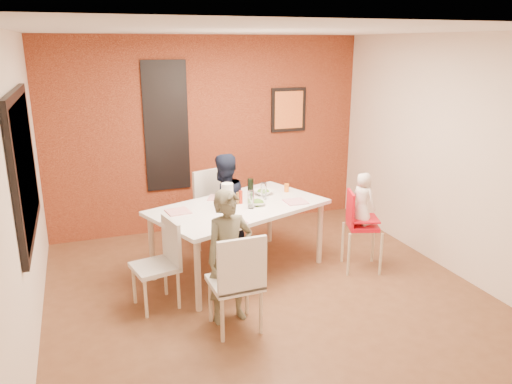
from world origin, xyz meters
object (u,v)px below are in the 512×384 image
object	(u,v)px
dining_table	(239,211)
wine_bottle	(251,190)
chair_near	(238,279)
high_chair	(359,223)
chair_far	(216,207)
child_near	(229,257)
chair_left	(162,258)
toddler	(363,199)
child_far	(224,207)
paper_towel_roll	(227,196)

from	to	relation	value
dining_table	wine_bottle	bearing A→B (deg)	34.30
chair_near	high_chair	world-z (taller)	chair_near
chair_far	child_near	world-z (taller)	child_near
chair_far	chair_left	size ratio (longest dim) A/B	1.16
toddler	chair_near	bearing A→B (deg)	95.34
chair_near	wine_bottle	distance (m)	1.55
dining_table	chair_near	world-z (taller)	chair_near
chair_left	chair_near	bearing A→B (deg)	23.90
chair_left	child_near	distance (m)	0.77
dining_table	child_near	bearing A→B (deg)	-112.83
wine_bottle	toddler	bearing A→B (deg)	-25.54
child_far	toddler	bearing A→B (deg)	127.28
wine_bottle	paper_towel_roll	xyz separation A→B (m)	(-0.34, -0.21, 0.01)
dining_table	child_near	distance (m)	1.09
toddler	high_chair	bearing A→B (deg)	37.86
chair_near	paper_towel_roll	world-z (taller)	paper_towel_roll
high_chair	child_near	bearing A→B (deg)	127.06
dining_table	chair_left	distance (m)	1.11
chair_left	chair_far	bearing A→B (deg)	130.82
chair_far	wine_bottle	size ratio (longest dim) A/B	3.93
high_chair	paper_towel_roll	xyz separation A→B (m)	(-1.49, 0.34, 0.38)
chair_far	child_far	xyz separation A→B (m)	(0.03, -0.25, 0.07)
chair_far	paper_towel_roll	bearing A→B (deg)	-114.98
chair_left	child_far	size ratio (longest dim) A/B	0.68
high_chair	child_near	distance (m)	1.85
toddler	wine_bottle	world-z (taller)	toddler
child_far	wine_bottle	bearing A→B (deg)	105.91
high_chair	toddler	xyz separation A→B (m)	(0.02, -0.01, 0.30)
child_far	toddler	size ratio (longest dim) A/B	2.15
child_far	high_chair	bearing A→B (deg)	127.29
chair_left	wine_bottle	xyz separation A→B (m)	(1.16, 0.61, 0.44)
child_near	chair_near	bearing A→B (deg)	-98.37
chair_left	high_chair	distance (m)	2.31
high_chair	toddler	world-z (taller)	toddler
dining_table	paper_towel_roll	distance (m)	0.28
child_far	paper_towel_roll	world-z (taller)	child_far
dining_table	chair_left	world-z (taller)	chair_left
chair_far	toddler	distance (m)	1.85
paper_towel_roll	toddler	bearing A→B (deg)	-13.14
dining_table	toddler	xyz separation A→B (m)	(1.36, -0.43, 0.13)
child_near	wine_bottle	distance (m)	1.31
child_far	toddler	distance (m)	1.67
chair_far	chair_left	bearing A→B (deg)	-146.59
child_near	toddler	world-z (taller)	child_near
chair_far	wine_bottle	bearing A→B (deg)	-84.07
chair_left	high_chair	size ratio (longest dim) A/B	0.95
toddler	dining_table	bearing A→B (deg)	53.15
chair_far	child_near	xyz separation A→B (m)	(-0.34, -1.69, 0.07)
toddler	child_near	bearing A→B (deg)	88.39
dining_table	toddler	size ratio (longest dim) A/B	3.57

